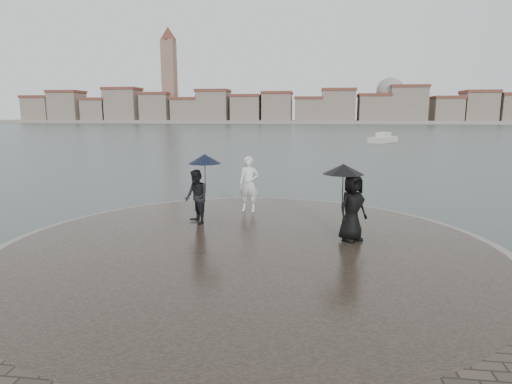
# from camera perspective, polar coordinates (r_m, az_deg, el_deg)

# --- Properties ---
(ground) EXTENTS (400.00, 400.00, 0.00)m
(ground) POSITION_cam_1_polar(r_m,az_deg,el_deg) (7.59, -4.90, -17.48)
(ground) COLOR #2B3835
(ground) RESTS_ON ground
(kerb_ring) EXTENTS (12.50, 12.50, 0.32)m
(kerb_ring) POSITION_cam_1_polar(r_m,az_deg,el_deg) (10.71, -0.91, -8.06)
(kerb_ring) COLOR gray
(kerb_ring) RESTS_ON ground
(quay_tip) EXTENTS (11.90, 11.90, 0.36)m
(quay_tip) POSITION_cam_1_polar(r_m,az_deg,el_deg) (10.70, -0.91, -7.95)
(quay_tip) COLOR #2D261E
(quay_tip) RESTS_ON ground
(statue) EXTENTS (0.71, 0.51, 1.83)m
(statue) POSITION_cam_1_polar(r_m,az_deg,el_deg) (14.06, -0.97, 1.07)
(statue) COLOR white
(statue) RESTS_ON quay_tip
(visitor_left) EXTENTS (1.22, 1.08, 2.04)m
(visitor_left) POSITION_cam_1_polar(r_m,az_deg,el_deg) (12.60, -7.66, 0.72)
(visitor_left) COLOR black
(visitor_left) RESTS_ON quay_tip
(visitor_right) EXTENTS (1.28, 1.11, 1.95)m
(visitor_right) POSITION_cam_1_polar(r_m,az_deg,el_deg) (11.02, 12.40, -0.66)
(visitor_right) COLOR black
(visitor_right) RESTS_ON quay_tip
(far_skyline) EXTENTS (260.00, 20.00, 37.00)m
(far_skyline) POSITION_cam_1_polar(r_m,az_deg,el_deg) (167.45, 4.83, 11.01)
(far_skyline) COLOR gray
(far_skyline) RESTS_ON ground
(boats) EXTENTS (20.36, 20.56, 1.50)m
(boats) POSITION_cam_1_polar(r_m,az_deg,el_deg) (50.81, 26.69, 5.68)
(boats) COLOR beige
(boats) RESTS_ON ground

